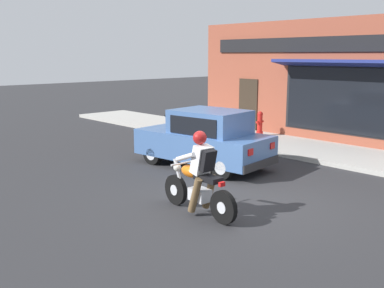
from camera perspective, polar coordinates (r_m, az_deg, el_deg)
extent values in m
plane|color=#2B2B2D|center=(9.44, 6.68, -7.37)|extent=(80.00, 80.00, 0.00)
cube|color=#ADAAA3|center=(15.29, 11.06, -0.02)|extent=(2.60, 22.00, 0.14)
cube|color=brown|center=(16.18, 15.31, 7.65)|extent=(0.50, 9.89, 4.20)
cube|color=black|center=(15.37, 18.60, 5.24)|extent=(0.04, 4.16, 2.10)
cube|color=black|center=(15.39, 18.63, 5.24)|extent=(0.02, 4.35, 2.20)
cube|color=#2D2319|center=(17.64, 7.12, 4.80)|extent=(0.04, 0.90, 2.10)
cube|color=navy|center=(15.02, 18.28, 9.73)|extent=(0.81, 4.75, 0.24)
cube|color=black|center=(15.92, 15.01, 12.12)|extent=(0.06, 8.41, 0.50)
cylinder|color=black|center=(9.18, -2.06, -5.81)|extent=(0.14, 0.62, 0.62)
cylinder|color=silver|center=(9.18, -2.06, -5.81)|extent=(0.13, 0.22, 0.22)
cylinder|color=black|center=(8.16, 4.01, -8.02)|extent=(0.14, 0.62, 0.62)
cylinder|color=silver|center=(8.16, 4.01, -8.02)|extent=(0.13, 0.22, 0.22)
cube|color=silver|center=(8.60, 1.01, -6.44)|extent=(0.30, 0.42, 0.24)
ellipsoid|color=orange|center=(8.67, -0.06, -3.47)|extent=(0.33, 0.54, 0.24)
cube|color=black|center=(8.32, 2.06, -4.37)|extent=(0.29, 0.57, 0.10)
cylinder|color=silver|center=(9.01, -1.68, -4.04)|extent=(0.09, 0.33, 0.68)
cylinder|color=silver|center=(8.85, -1.21, -2.45)|extent=(0.56, 0.07, 0.04)
sphere|color=silver|center=(9.01, -1.88, -3.00)|extent=(0.16, 0.16, 0.16)
cylinder|color=silver|center=(8.45, 3.63, -7.49)|extent=(0.11, 0.55, 0.08)
cube|color=red|center=(8.07, 3.81, -5.12)|extent=(0.12, 0.07, 0.08)
cylinder|color=brown|center=(8.42, 0.39, -6.53)|extent=(0.16, 0.36, 0.71)
cylinder|color=brown|center=(8.65, 2.23, -6.06)|extent=(0.16, 0.36, 0.71)
cube|color=silver|center=(8.38, 1.25, -2.01)|extent=(0.36, 0.35, 0.57)
cylinder|color=silver|center=(8.42, -0.85, -1.66)|extent=(0.12, 0.52, 0.26)
cylinder|color=silver|center=(8.67, 1.22, -1.28)|extent=(0.12, 0.52, 0.26)
sphere|color=#A51919|center=(8.34, 0.99, 0.80)|extent=(0.26, 0.26, 0.26)
cube|color=black|center=(8.25, 1.98, -2.07)|extent=(0.29, 0.26, 0.42)
cylinder|color=black|center=(12.53, -4.99, -1.25)|extent=(0.25, 0.62, 0.60)
cylinder|color=silver|center=(12.53, -4.99, -1.25)|extent=(0.24, 0.35, 0.33)
cylinder|color=black|center=(13.56, -0.69, -0.25)|extent=(0.25, 0.62, 0.60)
cylinder|color=silver|center=(13.56, -0.69, -0.25)|extent=(0.24, 0.35, 0.33)
cylinder|color=black|center=(11.00, 3.88, -2.99)|extent=(0.25, 0.62, 0.60)
cylinder|color=silver|center=(11.00, 3.88, -2.99)|extent=(0.24, 0.35, 0.33)
cylinder|color=black|center=(12.17, 7.91, -1.69)|extent=(0.25, 0.62, 0.60)
cylinder|color=silver|center=(12.17, 7.91, -1.69)|extent=(0.24, 0.35, 0.33)
cube|color=#42669E|center=(12.21, 1.36, -0.10)|extent=(2.07, 3.87, 0.70)
cube|color=#42669E|center=(11.95, 2.32, 2.76)|extent=(1.65, 2.06, 0.66)
cube|color=black|center=(12.50, -0.84, 2.91)|extent=(1.36, 0.50, 0.51)
cube|color=black|center=(11.39, 0.07, 2.25)|extent=(0.21, 1.51, 0.46)
cube|color=black|center=(12.52, 4.35, 3.03)|extent=(0.21, 1.51, 0.46)
cube|color=silver|center=(13.06, -6.42, 1.11)|extent=(0.24, 0.07, 0.14)
cube|color=red|center=(10.71, 7.43, -1.04)|extent=(0.20, 0.06, 0.16)
cube|color=silver|center=(13.77, -3.35, 1.68)|extent=(0.24, 0.07, 0.14)
cube|color=red|center=(11.56, 10.16, -0.21)|extent=(0.20, 0.06, 0.16)
cube|color=#28282B|center=(13.46, -4.73, -0.16)|extent=(1.61, 0.31, 0.20)
cube|color=#28282B|center=(11.24, 8.66, -2.53)|extent=(1.61, 0.31, 0.20)
cylinder|color=red|center=(16.39, 8.58, 1.34)|extent=(0.24, 0.24, 0.16)
cylinder|color=red|center=(16.33, 8.61, 2.62)|extent=(0.18, 0.18, 0.58)
sphere|color=red|center=(16.29, 8.65, 3.77)|extent=(0.20, 0.20, 0.20)
cylinder|color=red|center=(16.23, 8.33, 2.75)|extent=(0.10, 0.08, 0.08)
cylinder|color=red|center=(16.43, 8.90, 2.84)|extent=(0.10, 0.08, 0.08)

